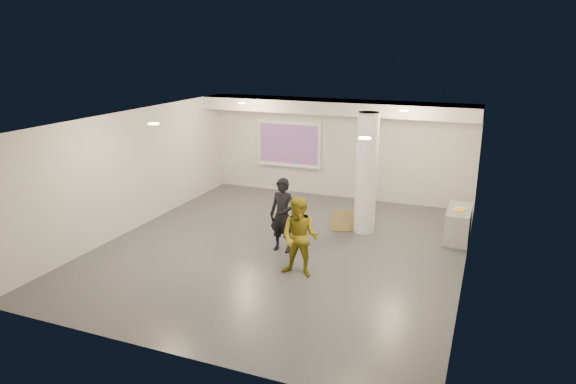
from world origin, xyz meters
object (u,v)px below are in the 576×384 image
at_px(column, 366,174).
at_px(woman, 283,215).
at_px(man, 300,237).
at_px(projection_screen, 289,144).
at_px(credenza, 458,224).

distance_m(column, woman, 2.47).
bearing_deg(column, woman, -126.76).
xyz_separation_m(column, woman, (-1.43, -1.91, -0.65)).
height_order(column, man, column).
xyz_separation_m(projection_screen, woman, (1.67, -4.56, -0.68)).
relative_size(woman, man, 1.03).
relative_size(column, woman, 1.76).
bearing_deg(credenza, column, -171.43).
bearing_deg(woman, column, 58.48).
bearing_deg(man, projection_screen, 114.77).
distance_m(credenza, woman, 4.30).
xyz_separation_m(woman, man, (0.81, -1.06, -0.02)).
height_order(projection_screen, credenza, projection_screen).
bearing_deg(woman, credenza, 36.72).
relative_size(projection_screen, man, 1.27).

